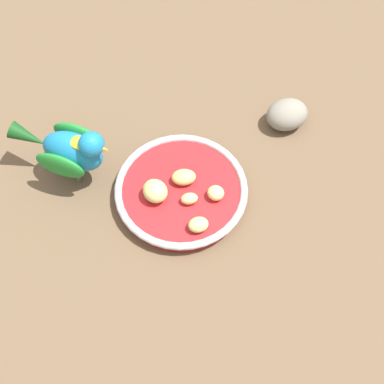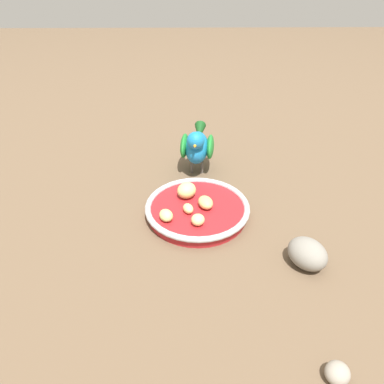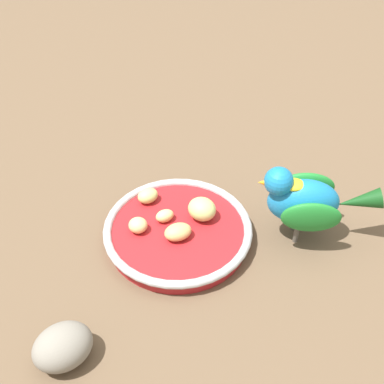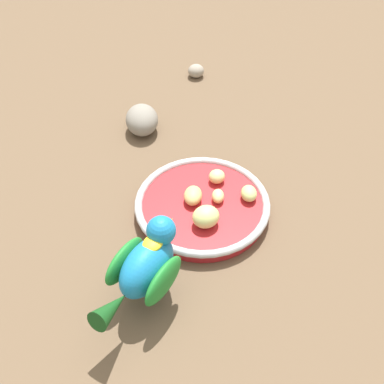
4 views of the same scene
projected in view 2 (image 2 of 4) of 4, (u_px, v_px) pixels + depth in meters
The scene contains 10 objects.
ground_plane at pixel (193, 220), 0.70m from camera, with size 4.00×4.00×0.00m, color brown.
feeding_bowl at pixel (197, 209), 0.70m from camera, with size 0.20×0.20×0.03m.
apple_piece_0 at pixel (198, 220), 0.65m from camera, with size 0.03×0.02×0.02m, color #E5C67F.
apple_piece_1 at pixel (187, 190), 0.72m from camera, with size 0.04×0.04×0.03m, color #C6D17A.
apple_piece_2 at pixel (166, 215), 0.66m from camera, with size 0.03×0.02×0.02m, color #C6D17A.
apple_piece_3 at pixel (188, 209), 0.68m from camera, with size 0.03×0.02×0.02m, color #E5C67F.
apple_piece_4 at pixel (206, 202), 0.69m from camera, with size 0.04×0.03×0.02m, color tan.
parrot at pixel (197, 145), 0.81m from camera, with size 0.08×0.17×0.12m.
rock_large at pixel (307, 254), 0.59m from camera, with size 0.07×0.06×0.05m, color gray.
pebble_0 at pixel (337, 373), 0.43m from camera, with size 0.03×0.03×0.03m, color gray.
Camera 2 is at (0.01, 0.54, 0.43)m, focal length 33.95 mm.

